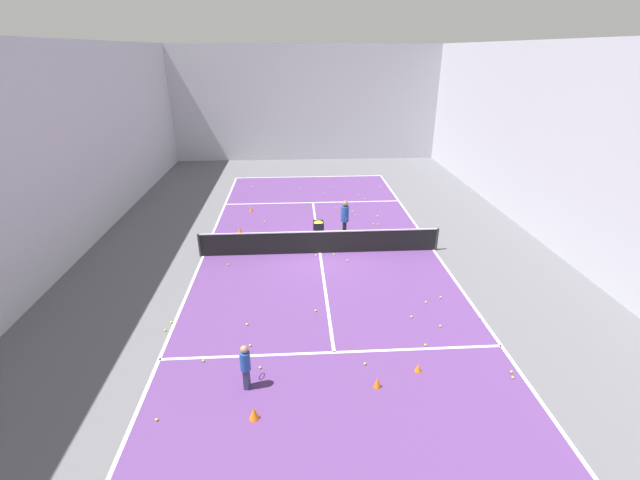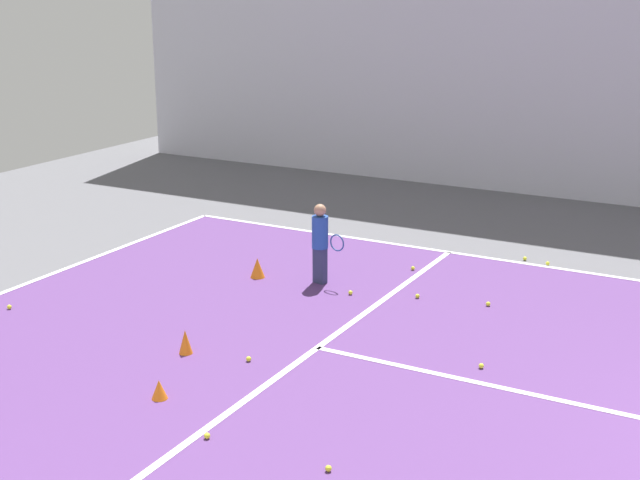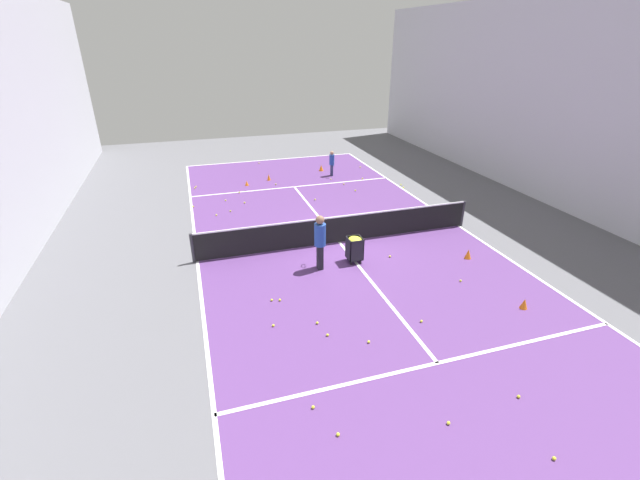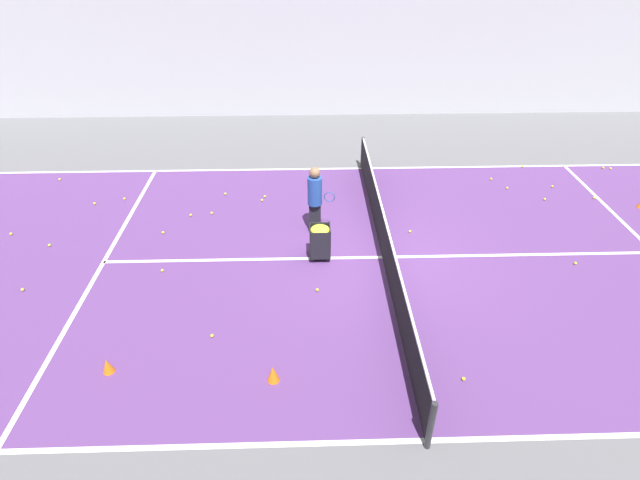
{
  "view_description": "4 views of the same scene",
  "coord_description": "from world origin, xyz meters",
  "px_view_note": "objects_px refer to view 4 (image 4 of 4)",
  "views": [
    {
      "loc": [
        -1.03,
        -16.65,
        8.07
      ],
      "look_at": [
        0.0,
        0.0,
        0.62
      ],
      "focal_mm": 24.0,
      "sensor_mm": 36.0,
      "label": 1
    },
    {
      "loc": [
        9.77,
        -1.31,
        4.8
      ],
      "look_at": [
        -2.39,
        -7.93,
        0.73
      ],
      "focal_mm": 50.0,
      "sensor_mm": 36.0,
      "label": 2
    },
    {
      "loc": [
        4.83,
        13.14,
        6.74
      ],
      "look_at": [
        1.24,
        1.61,
        1.0
      ],
      "focal_mm": 24.0,
      "sensor_mm": 36.0,
      "label": 3
    },
    {
      "loc": [
        -9.77,
        1.8,
        6.96
      ],
      "look_at": [
        0.02,
        1.51,
        0.52
      ],
      "focal_mm": 28.0,
      "sensor_mm": 36.0,
      "label": 4
    }
  ],
  "objects_px": {
    "training_cone_1": "(107,366)",
    "coach_at_net": "(315,196)",
    "ball_cart": "(320,237)",
    "tennis_net": "(384,239)"
  },
  "relations": [
    {
      "from": "tennis_net",
      "to": "coach_at_net",
      "type": "relative_size",
      "value": 5.67
    },
    {
      "from": "ball_cart",
      "to": "training_cone_1",
      "type": "relative_size",
      "value": 2.96
    },
    {
      "from": "ball_cart",
      "to": "coach_at_net",
      "type": "bearing_deg",
      "value": 4.17
    },
    {
      "from": "coach_at_net",
      "to": "training_cone_1",
      "type": "xyz_separation_m",
      "value": [
        -4.66,
        3.84,
        -0.89
      ]
    },
    {
      "from": "tennis_net",
      "to": "ball_cart",
      "type": "distance_m",
      "value": 1.52
    },
    {
      "from": "coach_at_net",
      "to": "training_cone_1",
      "type": "bearing_deg",
      "value": -123.92
    },
    {
      "from": "training_cone_1",
      "to": "coach_at_net",
      "type": "bearing_deg",
      "value": -39.46
    },
    {
      "from": "coach_at_net",
      "to": "ball_cart",
      "type": "relative_size",
      "value": 2.06
    },
    {
      "from": "tennis_net",
      "to": "coach_at_net",
      "type": "bearing_deg",
      "value": 52.29
    },
    {
      "from": "coach_at_net",
      "to": "training_cone_1",
      "type": "distance_m",
      "value": 6.1
    }
  ]
}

